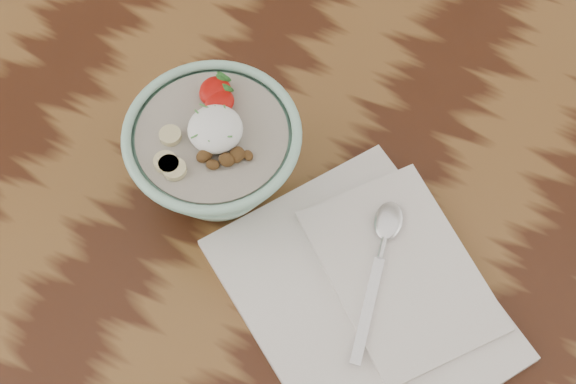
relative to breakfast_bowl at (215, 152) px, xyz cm
name	(u,v)px	position (x,y,z in cm)	size (l,w,h in cm)	color
table	(372,230)	(16.30, 6.84, -15.45)	(160.00, 90.00, 75.00)	#371A0D
breakfast_bowl	(215,152)	(0.00, 0.00, 0.00)	(18.02, 18.02, 12.28)	#96CAB2
napkin	(371,293)	(20.41, -4.17, -5.42)	(35.89, 34.00, 1.74)	white
spoon	(383,242)	(19.27, 0.90, -4.02)	(6.13, 17.98, 0.94)	silver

